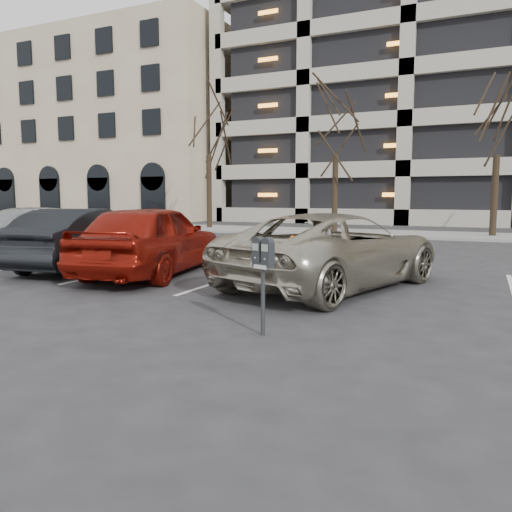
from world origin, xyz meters
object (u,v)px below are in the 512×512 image
Objects in this scene: car_red at (152,239)px; tree_b at (337,105)px; parking_meter at (263,262)px; suv_silver at (334,250)px; car_dark at (86,239)px; tree_c at (500,104)px; tree_a at (208,108)px; car_silver at (51,231)px.

tree_b is at bearing -100.99° from car_red.
suv_silver is at bearing 112.55° from parking_meter.
tree_b is at bearing -56.82° from suv_silver.
car_dark reaches higher than parking_meter.
car_dark is at bearing 18.10° from suv_silver.
suv_silver is 1.28× the size of car_dark.
tree_c reaches higher than suv_silver.
tree_b is 19.12m from parking_meter.
tree_a is 16.90m from car_red.
tree_b is at bearing 180.00° from tree_c.
tree_b reaches higher than car_red.
parking_meter is at bearing 161.36° from car_silver.
car_silver is at bearing 170.69° from parking_meter.
car_red is 2.16m from car_dark.
parking_meter is 11.08m from car_silver.
tree_c is (14.00, 0.00, -0.80)m from tree_a.
car_dark is at bearing -72.05° from tree_a.
tree_b is 1.75× the size of car_red.
tree_c is 1.72× the size of car_dark.
tree_c is 6.26× the size of parking_meter.
tree_b reaches higher than car_silver.
suv_silver is at bearing -52.32° from tree_a.
suv_silver is 4.20m from car_red.
car_silver is at bearing -31.18° from car_red.
tree_c is at bearing 0.00° from tree_b.
parking_meter is (4.07, -17.96, -5.13)m from tree_b.
tree_a reaches higher than car_red.
suv_silver reaches higher than car_silver.
tree_c reaches higher than car_silver.
tree_a reaches higher than tree_b.
parking_meter is 7.45m from car_dark.
tree_a is at bearing 180.00° from tree_b.
tree_a reaches higher than tree_c.
car_silver is (-9.58, 5.57, -0.22)m from parking_meter.
car_silver is (-3.12, 1.86, -0.01)m from car_dark.
suv_silver is 1.20× the size of car_red.
tree_b is 7.01m from tree_c.
car_dark is (-9.38, -14.25, -4.90)m from tree_c.
parking_meter is 3.78m from suv_silver.
tree_b is 6.74× the size of parking_meter.
car_dark is at bearing -99.49° from tree_b.
parking_meter is at bearing -58.35° from tree_a.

